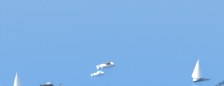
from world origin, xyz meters
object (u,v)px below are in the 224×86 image
motorboat_trailing (97,74)px  sailboat_mid_cluster (17,80)px  motorboat_outer_ring_a (105,66)px  sailboat_inshore (198,69)px  motorboat_ahead (46,85)px

motorboat_trailing → sailboat_mid_cluster: bearing=58.3°
sailboat_mid_cluster → motorboat_outer_ring_a: bearing=-110.5°
motorboat_trailing → motorboat_outer_ring_a: bearing=-72.9°
motorboat_trailing → motorboat_outer_ring_a: size_ratio=0.67×
sailboat_mid_cluster → sailboat_inshore: bearing=-139.1°
motorboat_trailing → sailboat_mid_cluster: sailboat_mid_cluster is taller
motorboat_trailing → motorboat_ahead: size_ratio=1.21×
motorboat_trailing → sailboat_inshore: bearing=-152.7°
motorboat_ahead → motorboat_trailing: bearing=-115.0°
motorboat_ahead → motorboat_outer_ring_a: bearing=-102.1°
sailboat_mid_cluster → motorboat_outer_ring_a: (-19.79, -52.89, -3.71)m
motorboat_ahead → sailboat_mid_cluster: 15.36m
motorboat_outer_ring_a → sailboat_mid_cluster: bearing=69.5°
motorboat_trailing → motorboat_ahead: motorboat_trailing is taller
motorboat_outer_ring_a → motorboat_ahead: bearing=77.9°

